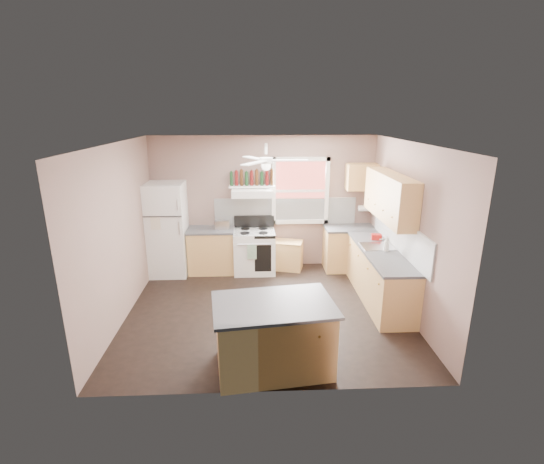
{
  "coord_description": "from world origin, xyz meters",
  "views": [
    {
      "loc": [
        -0.18,
        -5.86,
        3.14
      ],
      "look_at": [
        0.1,
        0.3,
        1.25
      ],
      "focal_mm": 26.0,
      "sensor_mm": 36.0,
      "label": 1
    }
  ],
  "objects_px": {
    "refrigerator": "(166,229)",
    "toaster": "(222,225)",
    "stove": "(255,252)",
    "cart": "(287,255)",
    "island": "(274,337)"
  },
  "relations": [
    {
      "from": "toaster",
      "to": "stove",
      "type": "relative_size",
      "value": 0.33
    },
    {
      "from": "stove",
      "to": "toaster",
      "type": "bearing_deg",
      "value": 176.37
    },
    {
      "from": "toaster",
      "to": "stove",
      "type": "bearing_deg",
      "value": -5.94
    },
    {
      "from": "refrigerator",
      "to": "toaster",
      "type": "relative_size",
      "value": 6.57
    },
    {
      "from": "toaster",
      "to": "island",
      "type": "distance_m",
      "value": 3.36
    },
    {
      "from": "cart",
      "to": "island",
      "type": "bearing_deg",
      "value": -82.74
    },
    {
      "from": "stove",
      "to": "cart",
      "type": "distance_m",
      "value": 0.7
    },
    {
      "from": "refrigerator",
      "to": "cart",
      "type": "bearing_deg",
      "value": 2.13
    },
    {
      "from": "toaster",
      "to": "cart",
      "type": "distance_m",
      "value": 1.48
    },
    {
      "from": "island",
      "to": "stove",
      "type": "bearing_deg",
      "value": 86.82
    },
    {
      "from": "toaster",
      "to": "island",
      "type": "xyz_separation_m",
      "value": [
        0.86,
        -3.2,
        -0.56
      ]
    },
    {
      "from": "island",
      "to": "toaster",
      "type": "bearing_deg",
      "value": 97.72
    },
    {
      "from": "cart",
      "to": "island",
      "type": "height_order",
      "value": "island"
    },
    {
      "from": "toaster",
      "to": "stove",
      "type": "distance_m",
      "value": 0.84
    },
    {
      "from": "refrigerator",
      "to": "toaster",
      "type": "bearing_deg",
      "value": 0.81
    }
  ]
}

